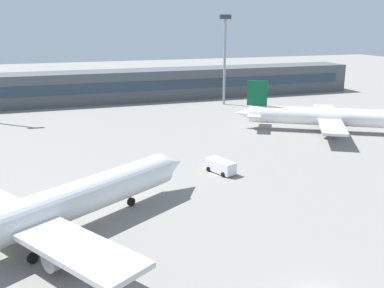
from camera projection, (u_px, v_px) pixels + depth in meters
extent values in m
plane|color=gray|center=(181.00, 162.00, 74.12)|extent=(400.00, 400.00, 0.00)
cube|color=#4C5156|center=(118.00, 86.00, 130.17)|extent=(152.33, 12.00, 9.00)
cube|color=#263847|center=(122.00, 87.00, 124.53)|extent=(144.72, 0.16, 2.80)
cylinder|color=white|center=(34.00, 215.00, 45.48)|extent=(35.15, 24.02, 4.10)
cone|color=white|center=(171.00, 165.00, 61.31)|extent=(5.89, 5.69, 3.90)
cube|color=silver|center=(25.00, 221.00, 44.76)|extent=(21.52, 30.23, 0.54)
cylinder|color=gray|center=(63.00, 255.00, 41.22)|extent=(4.07, 3.66, 2.16)
cylinder|color=black|center=(131.00, 202.00, 56.42)|extent=(1.14, 0.94, 1.08)
cylinder|color=black|center=(33.00, 258.00, 42.97)|extent=(1.14, 0.94, 1.08)
cylinder|color=black|center=(4.00, 241.00, 46.40)|extent=(1.14, 0.94, 1.08)
cylinder|color=white|center=(333.00, 117.00, 93.55)|extent=(32.76, 21.43, 3.78)
cone|color=white|center=(243.00, 113.00, 97.37)|extent=(4.60, 4.20, 2.65)
cube|color=#0C5933|center=(257.00, 93.00, 95.53)|extent=(3.95, 2.53, 5.47)
cube|color=silver|center=(255.00, 113.00, 96.78)|extent=(7.45, 9.98, 0.24)
cube|color=silver|center=(329.00, 118.00, 93.82)|extent=(19.26, 28.12, 0.50)
cylinder|color=gray|center=(331.00, 131.00, 88.58)|extent=(3.75, 3.33, 1.99)
cylinder|color=gray|center=(326.00, 119.00, 99.83)|extent=(3.75, 3.33, 1.99)
cylinder|color=black|center=(324.00, 132.00, 92.26)|extent=(1.06, 0.85, 0.99)
cylinder|color=black|center=(322.00, 126.00, 97.13)|extent=(1.06, 0.85, 0.99)
cube|color=white|center=(221.00, 166.00, 68.52)|extent=(3.67, 5.57, 1.90)
cube|color=#1E2633|center=(229.00, 166.00, 66.88)|extent=(1.84, 0.81, 0.70)
cylinder|color=black|center=(223.00, 175.00, 66.83)|extent=(0.53, 0.81, 0.76)
cylinder|color=black|center=(233.00, 172.00, 68.06)|extent=(0.53, 0.81, 0.76)
cylinder|color=black|center=(209.00, 169.00, 69.38)|extent=(0.53, 0.81, 0.76)
cylinder|color=black|center=(218.00, 167.00, 70.61)|extent=(0.53, 0.81, 0.76)
cylinder|color=gray|center=(225.00, 63.00, 122.71)|extent=(0.70, 0.70, 23.67)
cube|color=#333338|center=(225.00, 17.00, 119.35)|extent=(3.20, 0.80, 1.20)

